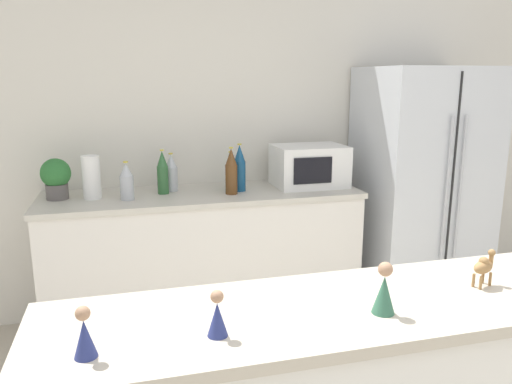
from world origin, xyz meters
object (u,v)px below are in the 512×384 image
Objects in this scene: paper_towel_roll at (91,177)px; back_bottle_4 at (171,173)px; back_bottle_5 at (230,171)px; wise_man_figurine_blue at (217,316)px; wise_man_figurine_purple at (384,291)px; potted_plant at (56,177)px; camel_figurine at (484,266)px; back_bottle_2 at (163,173)px; wise_man_figurine_crimson at (85,335)px; refrigerator at (420,190)px; microwave at (309,166)px; back_bottle_3 at (127,182)px; back_bottle_1 at (231,172)px; back_bottle_0 at (240,168)px.

paper_towel_roll reaches higher than back_bottle_4.
back_bottle_5 is 2.11m from wise_man_figurine_blue.
potted_plant is at bearing 118.35° from wise_man_figurine_purple.
camel_figurine is at bearing -68.31° from back_bottle_4.
back_bottle_2 is 2.19× the size of wise_man_figurine_crimson.
paper_towel_roll is 2.13× the size of wise_man_figurine_blue.
back_bottle_2 reaches higher than wise_man_figurine_crimson.
camel_figurine is (-0.96, -1.83, 0.21)m from refrigerator.
microwave reaches higher than back_bottle_5.
refrigerator is at bearing 0.27° from back_bottle_3.
back_bottle_4 is at bearing 175.17° from microwave.
microwave is at bearing 74.98° from wise_man_figurine_purple.
back_bottle_5 is (0.39, -0.04, 0.00)m from back_bottle_4.
wise_man_figurine_crimson is (-0.77, -1.93, -0.01)m from back_bottle_1.
potted_plant reaches higher than camel_figurine.
back_bottle_0 is at bearing 75.35° from wise_man_figurine_blue.
potted_plant is 1.66× the size of wise_man_figurine_purple.
back_bottle_5 is 2.05m from wise_man_figurine_purple.
microwave is at bearing 63.23° from wise_man_figurine_blue.
back_bottle_2 is 2.03m from wise_man_figurine_blue.
camel_figurine is (-0.14, -1.93, 0.01)m from microwave.
potted_plant is at bearing 179.06° from microwave.
microwave is at bearing 85.87° from camel_figurine.
microwave is at bearing -4.83° from back_bottle_4.
refrigerator reaches higher than wise_man_figurine_purple.
potted_plant is 1.09m from back_bottle_5.
back_bottle_4 is 2.16m from wise_man_figurine_crimson.
back_bottle_3 is 0.69m from back_bottle_5.
paper_towel_roll is at bearing 173.65° from back_bottle_1.
back_bottle_2 is 1.14× the size of back_bottle_4.
refrigerator is 2.37m from wise_man_figurine_purple.
back_bottle_2 is at bearing 80.44° from wise_man_figurine_crimson.
microwave reaches higher than wise_man_figurine_blue.
wise_man_figurine_blue is at bearing -179.30° from wise_man_figurine_purple.
microwave reaches higher than wise_man_figurine_purple.
paper_towel_roll is 0.23m from back_bottle_3.
refrigerator reaches higher than paper_towel_roll.
potted_plant is at bearing 106.93° from wise_man_figurine_blue.
back_bottle_5 is (-0.05, 0.08, -0.03)m from back_bottle_0.
back_bottle_3 is (-1.22, -0.10, -0.03)m from microwave.
refrigerator reaches higher than back_bottle_2.
wise_man_figurine_purple is (1.10, -2.04, 0.01)m from potted_plant.
paper_towel_roll is at bearing 92.55° from wise_man_figurine_crimson.
wise_man_figurine_crimson is at bearing -178.26° from wise_man_figurine_purple.
back_bottle_3 is at bearing -22.38° from paper_towel_roll.
microwave is at bearing 4.53° from back_bottle_0.
back_bottle_1 reaches higher than wise_man_figurine_purple.
refrigerator is at bearing 0.81° from back_bottle_1.
back_bottle_4 is (-0.44, 0.12, -0.03)m from back_bottle_0.
paper_towel_roll is at bearing -11.50° from potted_plant.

